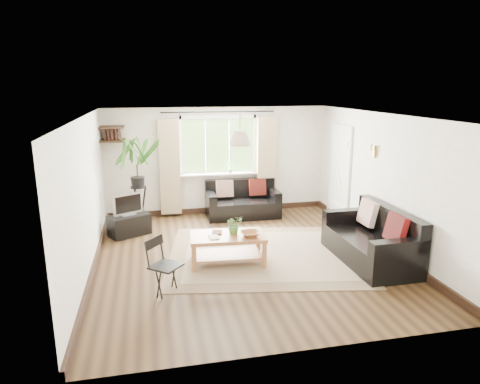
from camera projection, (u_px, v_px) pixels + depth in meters
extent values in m
plane|color=black|center=(245.00, 257.00, 7.36)|extent=(5.50, 5.50, 0.00)
plane|color=white|center=(245.00, 115.00, 6.77)|extent=(5.50, 5.50, 0.00)
cube|color=beige|center=(218.00, 161.00, 9.67)|extent=(5.00, 0.02, 2.40)
cube|color=beige|center=(303.00, 250.00, 4.45)|extent=(5.00, 0.02, 2.40)
cube|color=beige|center=(86.00, 197.00, 6.55)|extent=(0.02, 5.50, 2.40)
cube|color=beige|center=(382.00, 182.00, 7.57)|extent=(0.02, 5.50, 2.40)
cube|color=#BEB193|center=(264.00, 254.00, 7.44)|extent=(3.71, 3.33, 0.02)
cube|color=silver|center=(339.00, 174.00, 9.23)|extent=(0.06, 0.96, 2.06)
imported|color=#41702D|center=(234.00, 224.00, 6.99)|extent=(0.33, 0.30, 0.31)
imported|color=#925A32|center=(250.00, 234.00, 6.89)|extent=(0.33, 0.33, 0.08)
imported|color=white|center=(209.00, 238.00, 6.82)|extent=(0.16, 0.22, 0.02)
imported|color=brown|center=(212.00, 232.00, 7.06)|extent=(0.20, 0.24, 0.02)
cube|color=black|center=(129.00, 225.00, 8.38)|extent=(0.87, 0.73, 0.41)
imported|color=#2D6023|center=(230.00, 167.00, 9.64)|extent=(0.14, 0.10, 0.27)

